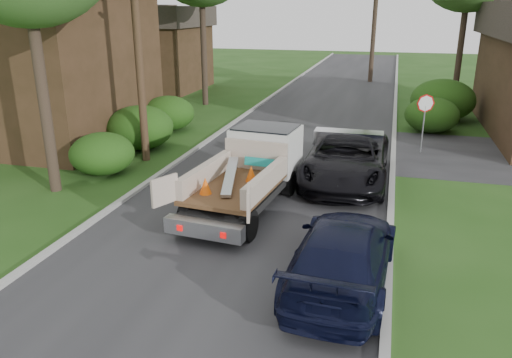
{
  "coord_description": "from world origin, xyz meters",
  "views": [
    {
      "loc": [
        3.83,
        -12.41,
        5.83
      ],
      "look_at": [
        0.3,
        0.53,
        1.2
      ],
      "focal_mm": 35.0,
      "sensor_mm": 36.0,
      "label": 1
    }
  ],
  "objects_px": {
    "stop_sign": "(425,111)",
    "flatbed_truck": "(254,165)",
    "house_left_far": "(152,47)",
    "utility_pole": "(137,26)",
    "house_left_near": "(27,44)",
    "navy_suv": "(343,253)",
    "black_pickup": "(346,158)"
  },
  "relations": [
    {
      "from": "stop_sign",
      "to": "flatbed_truck",
      "type": "relative_size",
      "value": 0.42
    },
    {
      "from": "stop_sign",
      "to": "house_left_far",
      "type": "distance_m",
      "value": 22.81
    },
    {
      "from": "utility_pole",
      "to": "house_left_near",
      "type": "bearing_deg",
      "value": 162.8
    },
    {
      "from": "house_left_far",
      "to": "navy_suv",
      "type": "xyz_separation_m",
      "value": [
        16.59,
        -24.5,
        -2.31
      ]
    },
    {
      "from": "stop_sign",
      "to": "navy_suv",
      "type": "relative_size",
      "value": 0.49
    },
    {
      "from": "utility_pole",
      "to": "flatbed_truck",
      "type": "xyz_separation_m",
      "value": [
        5.36,
        -3.09,
        -3.99
      ]
    },
    {
      "from": "utility_pole",
      "to": "house_left_near",
      "type": "relative_size",
      "value": 1.03
    },
    {
      "from": "black_pickup",
      "to": "flatbed_truck",
      "type": "bearing_deg",
      "value": -135.37
    },
    {
      "from": "utility_pole",
      "to": "house_left_far",
      "type": "relative_size",
      "value": 1.32
    },
    {
      "from": "black_pickup",
      "to": "navy_suv",
      "type": "relative_size",
      "value": 1.18
    },
    {
      "from": "house_left_near",
      "to": "house_left_far",
      "type": "xyz_separation_m",
      "value": [
        -1.5,
        15.0,
        -1.23
      ]
    },
    {
      "from": "house_left_far",
      "to": "utility_pole",
      "type": "bearing_deg",
      "value": -64.77
    },
    {
      "from": "stop_sign",
      "to": "navy_suv",
      "type": "height_order",
      "value": "stop_sign"
    },
    {
      "from": "utility_pole",
      "to": "flatbed_truck",
      "type": "height_order",
      "value": "utility_pole"
    },
    {
      "from": "house_left_far",
      "to": "black_pickup",
      "type": "bearing_deg",
      "value": -47.59
    },
    {
      "from": "navy_suv",
      "to": "flatbed_truck",
      "type": "bearing_deg",
      "value": -50.85
    },
    {
      "from": "flatbed_truck",
      "to": "black_pickup",
      "type": "bearing_deg",
      "value": 50.58
    },
    {
      "from": "house_left_near",
      "to": "flatbed_truck",
      "type": "bearing_deg",
      "value": -23.27
    },
    {
      "from": "utility_pole",
      "to": "navy_suv",
      "type": "relative_size",
      "value": 1.96
    },
    {
      "from": "house_left_far",
      "to": "navy_suv",
      "type": "height_order",
      "value": "house_left_far"
    },
    {
      "from": "stop_sign",
      "to": "house_left_far",
      "type": "xyz_separation_m",
      "value": [
        -18.7,
        13.0,
        1.27
      ]
    },
    {
      "from": "black_pickup",
      "to": "utility_pole",
      "type": "bearing_deg",
      "value": 176.21
    },
    {
      "from": "house_left_near",
      "to": "navy_suv",
      "type": "height_order",
      "value": "house_left_near"
    },
    {
      "from": "black_pickup",
      "to": "navy_suv",
      "type": "xyz_separation_m",
      "value": [
        0.61,
        -7.0,
        -0.1
      ]
    },
    {
      "from": "flatbed_truck",
      "to": "navy_suv",
      "type": "xyz_separation_m",
      "value": [
        3.22,
        -4.39,
        -0.44
      ]
    },
    {
      "from": "house_left_near",
      "to": "black_pickup",
      "type": "relative_size",
      "value": 1.61
    },
    {
      "from": "stop_sign",
      "to": "house_left_near",
      "type": "height_order",
      "value": "house_left_near"
    },
    {
      "from": "utility_pole",
      "to": "flatbed_truck",
      "type": "relative_size",
      "value": 1.69
    },
    {
      "from": "stop_sign",
      "to": "black_pickup",
      "type": "bearing_deg",
      "value": -121.09
    },
    {
      "from": "house_left_near",
      "to": "navy_suv",
      "type": "bearing_deg",
      "value": -32.19
    },
    {
      "from": "stop_sign",
      "to": "house_left_near",
      "type": "bearing_deg",
      "value": -173.37
    },
    {
      "from": "stop_sign",
      "to": "house_left_near",
      "type": "relative_size",
      "value": 0.26
    }
  ]
}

